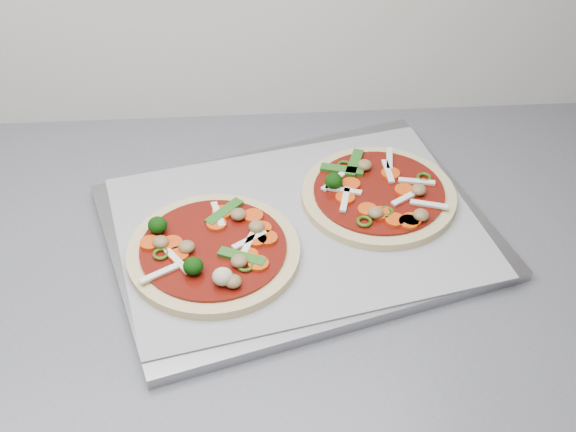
{
  "coord_description": "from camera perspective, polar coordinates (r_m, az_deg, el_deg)",
  "views": [
    {
      "loc": [
        0.03,
        0.56,
        1.59
      ],
      "look_at": [
        0.08,
        1.32,
        0.93
      ],
      "focal_mm": 50.0,
      "sensor_mm": 36.0,
      "label": 1
    }
  ],
  "objects": [
    {
      "name": "pizza_left",
      "position": [
        0.97,
        -5.33,
        -2.49
      ],
      "size": [
        0.27,
        0.27,
        0.04
      ],
      "rotation": [
        0.0,
        0.0,
        0.37
      ],
      "color": "#D6B67D",
      "rests_on": "parchment"
    },
    {
      "name": "parchment",
      "position": [
        1.01,
        0.72,
        -0.71
      ],
      "size": [
        0.51,
        0.42,
        0.0
      ],
      "primitive_type": "cube",
      "rotation": [
        0.0,
        0.0,
        0.22
      ],
      "color": "#A1A1A6",
      "rests_on": "baking_tray"
    },
    {
      "name": "baking_tray",
      "position": [
        1.02,
        0.71,
        -1.07
      ],
      "size": [
        0.55,
        0.46,
        0.02
      ],
      "primitive_type": "cube",
      "rotation": [
        0.0,
        0.0,
        0.29
      ],
      "color": "#949399",
      "rests_on": "countertop"
    },
    {
      "name": "pizza_right",
      "position": [
        1.05,
        6.43,
        1.54
      ],
      "size": [
        0.2,
        0.2,
        0.03
      ],
      "rotation": [
        0.0,
        0.0,
        -0.01
      ],
      "color": "#D6B67D",
      "rests_on": "parchment"
    },
    {
      "name": "countertop",
      "position": [
        1.02,
        -4.56,
        -3.17
      ],
      "size": [
        3.6,
        0.6,
        0.04
      ],
      "primitive_type": "cube",
      "color": "slate",
      "rests_on": "base_cabinet"
    }
  ]
}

